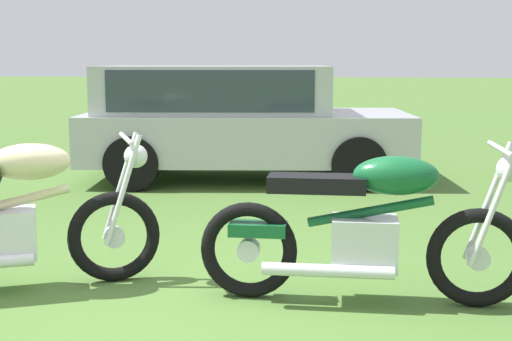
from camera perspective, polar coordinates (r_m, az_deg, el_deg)
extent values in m
plane|color=#476B2D|center=(4.36, -7.10, -11.34)|extent=(120.00, 120.00, 0.00)
torus|color=black|center=(4.94, -11.33, -5.24)|extent=(0.61, 0.33, 0.62)
cylinder|color=silver|center=(4.94, -11.33, -5.24)|extent=(0.17, 0.15, 0.14)
cylinder|color=silver|center=(4.97, -10.85, -1.21)|extent=(0.26, 0.14, 0.74)
cylinder|color=silver|center=(4.79, -10.63, -1.57)|extent=(0.26, 0.14, 0.74)
cube|color=silver|center=(4.92, -19.57, -4.84)|extent=(0.49, 0.43, 0.32)
cylinder|color=beige|center=(4.87, -19.34, -2.53)|extent=(0.75, 0.37, 0.22)
ellipsoid|color=beige|center=(4.82, -17.72, 0.67)|extent=(0.58, 0.45, 0.24)
cylinder|color=silver|center=(4.83, -10.39, 2.53)|extent=(0.28, 0.60, 0.03)
sphere|color=silver|center=(4.86, -9.64, 1.15)|extent=(0.21, 0.21, 0.16)
torus|color=black|center=(4.56, 17.39, -6.71)|extent=(0.62, 0.10, 0.62)
torus|color=black|center=(4.53, -0.59, -6.40)|extent=(0.62, 0.10, 0.62)
cylinder|color=silver|center=(4.56, 17.39, -6.71)|extent=(0.14, 0.10, 0.14)
cylinder|color=silver|center=(4.53, -0.59, -6.40)|extent=(0.14, 0.10, 0.14)
cylinder|color=silver|center=(4.58, 18.13, -2.36)|extent=(0.27, 0.04, 0.74)
cylinder|color=silver|center=(4.40, 18.56, -2.81)|extent=(0.27, 0.04, 0.74)
cube|color=silver|center=(4.47, 8.70, -5.77)|extent=(0.40, 0.30, 0.32)
cylinder|color=#14592D|center=(4.42, 9.15, -3.27)|extent=(0.77, 0.07, 0.22)
ellipsoid|color=#14592D|center=(4.39, 11.18, -0.40)|extent=(0.52, 0.27, 0.24)
cube|color=black|center=(4.39, 4.90, -1.05)|extent=(0.60, 0.25, 0.10)
cube|color=#14592D|center=(4.48, 0.17, -4.70)|extent=(0.36, 0.18, 0.08)
cylinder|color=silver|center=(4.45, 19.06, 1.65)|extent=(0.04, 0.64, 0.03)
sphere|color=silver|center=(4.48, 19.73, 0.11)|extent=(0.16, 0.16, 0.16)
cylinder|color=silver|center=(4.35, 5.78, -8.03)|extent=(0.80, 0.09, 0.08)
cube|color=#B2B5BA|center=(9.01, -0.73, 2.79)|extent=(4.19, 2.23, 0.60)
cube|color=#B2B5BA|center=(8.98, -3.30, 6.47)|extent=(2.97, 1.92, 0.60)
cube|color=#2D3842|center=(8.98, -3.30, 6.60)|extent=(2.55, 1.92, 0.48)
cylinder|color=black|center=(9.93, 7.01, 1.96)|extent=(0.66, 0.28, 0.64)
cylinder|color=black|center=(8.25, 8.24, 0.53)|extent=(0.66, 0.28, 0.64)
cylinder|color=black|center=(10.00, -8.11, 1.99)|extent=(0.66, 0.28, 0.64)
cylinder|color=black|center=(8.33, -9.95, 0.58)|extent=(0.66, 0.28, 0.64)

